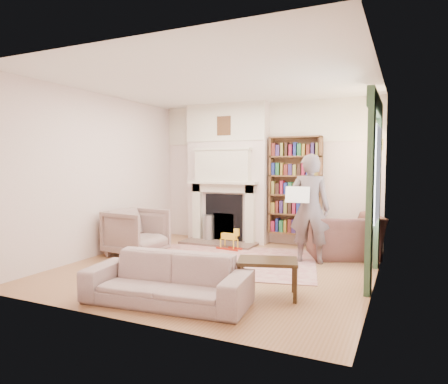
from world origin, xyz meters
The scene contains 25 objects.
floor centered at (0.00, 0.00, 0.00)m, with size 4.50×4.50×0.00m, color #91603A.
ceiling centered at (0.00, 0.00, 2.80)m, with size 4.50×4.50×0.00m, color white.
wall_back centered at (0.00, 2.25, 1.40)m, with size 4.50×4.50×0.00m, color white.
wall_front centered at (0.00, -2.25, 1.40)m, with size 4.50×4.50×0.00m, color white.
wall_left centered at (-2.25, 0.00, 1.40)m, with size 4.50×4.50×0.00m, color white.
wall_right centered at (2.25, 0.00, 1.40)m, with size 4.50×4.50×0.00m, color white.
fireplace centered at (-0.75, 2.05, 1.39)m, with size 1.70×0.58×2.80m.
bookcase centered at (0.65, 2.12, 1.18)m, with size 1.00×0.24×1.85m, color brown.
window centered at (2.23, 0.40, 1.45)m, with size 0.02×0.90×1.30m, color silver.
curtain_left centered at (2.20, -0.30, 1.20)m, with size 0.07×0.32×2.40m, color #324E32.
curtain_right centered at (2.20, 1.10, 1.20)m, with size 0.07×0.32×2.40m, color #324E32.
pelmet centered at (2.19, 0.40, 2.38)m, with size 0.09×1.70×0.24m, color #324E32.
wall_sconce centered at (2.03, 1.50, 1.90)m, with size 0.20×0.24×0.24m, color gold, non-canonical shape.
rug centered at (-0.06, 0.46, 0.01)m, with size 2.87×2.21×0.01m, color #CCB09A.
armchair_reading centered at (1.65, 1.53, 0.37)m, with size 1.13×0.99×0.74m, color #462A25.
armchair_left centered at (-1.65, 0.20, 0.40)m, with size 0.86×0.89×0.81m, color #9E9482.
sofa centered at (0.15, -1.63, 0.28)m, with size 1.89×0.74×0.55m, color #BAAE9A.
man_reading centered at (1.20, 0.93, 0.88)m, with size 0.64×0.42×1.75m, color #5E4D4B.
newspaper centered at (1.05, 0.73, 1.11)m, with size 0.37×0.02×0.26m, color white.
coffee_table centered at (1.12, -0.94, 0.23)m, with size 0.70×0.45×0.45m, color #372613, non-canonical shape.
paraffin_heater centered at (-1.07, 1.82, 0.28)m, with size 0.24×0.24×0.55m, color #B1B4B9.
rocking_horse centered at (-0.36, 1.25, 0.21)m, with size 0.47×0.19×0.41m, color yellow, non-canonical shape.
board_game centered at (-0.56, -0.30, 0.03)m, with size 0.32×0.32×0.03m, color #DFC84E.
game_box_lid centered at (-1.01, 0.09, 0.04)m, with size 0.28×0.18×0.05m, color #AE1813.
comic_annuals centered at (0.25, -0.38, 0.02)m, with size 0.50×0.55×0.02m.
Camera 1 is at (2.60, -5.41, 1.59)m, focal length 32.00 mm.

